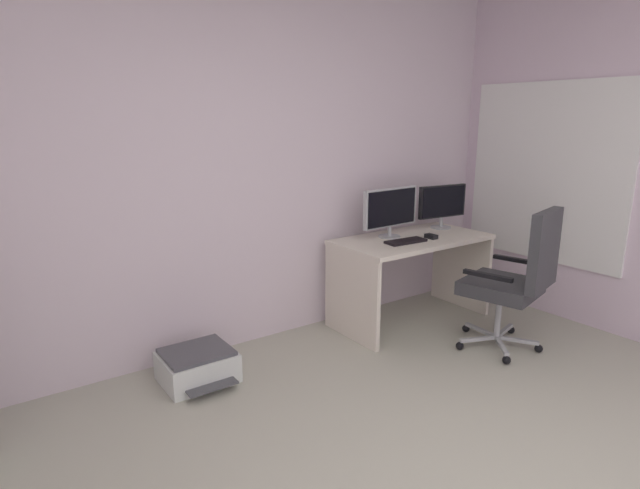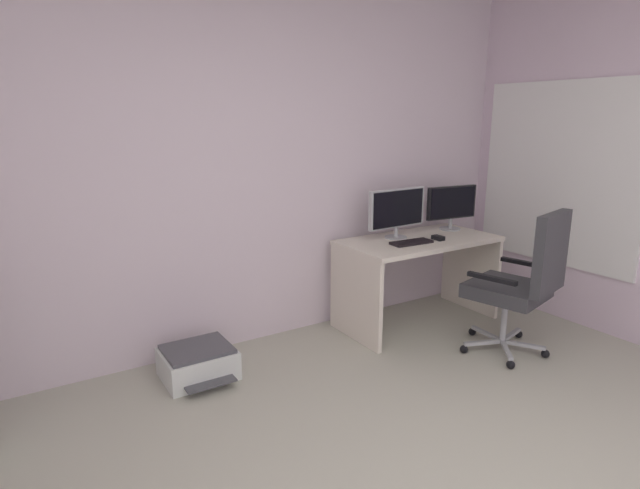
{
  "view_description": "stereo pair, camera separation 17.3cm",
  "coord_description": "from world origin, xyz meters",
  "px_view_note": "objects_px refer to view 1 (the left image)",
  "views": [
    {
      "loc": [
        -1.51,
        -0.83,
        1.69
      ],
      "look_at": [
        0.34,
        1.8,
        0.89
      ],
      "focal_mm": 28.96,
      "sensor_mm": 36.0,
      "label": 1
    },
    {
      "loc": [
        -1.37,
        -0.92,
        1.69
      ],
      "look_at": [
        0.34,
        1.8,
        0.89
      ],
      "focal_mm": 28.96,
      "sensor_mm": 36.0,
      "label": 2
    }
  ],
  "objects_px": {
    "monitor_secondary": "(442,203)",
    "office_chair": "(517,276)",
    "monitor_main": "(390,209)",
    "desk": "(411,261)",
    "computer_mouse": "(431,236)",
    "printer": "(198,366)",
    "keyboard": "(406,241)"
  },
  "relations": [
    {
      "from": "monitor_secondary",
      "to": "office_chair",
      "type": "bearing_deg",
      "value": -105.64
    },
    {
      "from": "monitor_secondary",
      "to": "monitor_main",
      "type": "bearing_deg",
      "value": -179.99
    },
    {
      "from": "desk",
      "to": "computer_mouse",
      "type": "bearing_deg",
      "value": -49.98
    },
    {
      "from": "desk",
      "to": "monitor_main",
      "type": "xyz_separation_m",
      "value": [
        -0.15,
        0.11,
        0.43
      ]
    },
    {
      "from": "monitor_secondary",
      "to": "printer",
      "type": "relative_size",
      "value": 1.06
    },
    {
      "from": "keyboard",
      "to": "office_chair",
      "type": "relative_size",
      "value": 0.32
    },
    {
      "from": "office_chair",
      "to": "keyboard",
      "type": "bearing_deg",
      "value": 115.93
    },
    {
      "from": "monitor_secondary",
      "to": "keyboard",
      "type": "bearing_deg",
      "value": -161.73
    },
    {
      "from": "monitor_main",
      "to": "monitor_secondary",
      "type": "height_order",
      "value": "monitor_main"
    },
    {
      "from": "printer",
      "to": "office_chair",
      "type": "bearing_deg",
      "value": -23.57
    },
    {
      "from": "monitor_secondary",
      "to": "keyboard",
      "type": "relative_size",
      "value": 1.47
    },
    {
      "from": "monitor_secondary",
      "to": "keyboard",
      "type": "distance_m",
      "value": 0.71
    },
    {
      "from": "computer_mouse",
      "to": "office_chair",
      "type": "distance_m",
      "value": 0.76
    },
    {
      "from": "office_chair",
      "to": "computer_mouse",
      "type": "bearing_deg",
      "value": 97.77
    },
    {
      "from": "monitor_secondary",
      "to": "printer",
      "type": "height_order",
      "value": "monitor_secondary"
    },
    {
      "from": "monitor_main",
      "to": "office_chair",
      "type": "relative_size",
      "value": 0.53
    },
    {
      "from": "desk",
      "to": "office_chair",
      "type": "relative_size",
      "value": 1.22
    },
    {
      "from": "computer_mouse",
      "to": "printer",
      "type": "distance_m",
      "value": 2.08
    },
    {
      "from": "computer_mouse",
      "to": "monitor_secondary",
      "type": "bearing_deg",
      "value": 32.43
    },
    {
      "from": "desk",
      "to": "printer",
      "type": "relative_size",
      "value": 2.75
    },
    {
      "from": "office_chair",
      "to": "printer",
      "type": "bearing_deg",
      "value": 156.43
    },
    {
      "from": "keyboard",
      "to": "monitor_secondary",
      "type": "bearing_deg",
      "value": 21.85
    },
    {
      "from": "monitor_secondary",
      "to": "computer_mouse",
      "type": "bearing_deg",
      "value": -148.35
    },
    {
      "from": "monitor_main",
      "to": "computer_mouse",
      "type": "distance_m",
      "value": 0.4
    },
    {
      "from": "desk",
      "to": "monitor_main",
      "type": "bearing_deg",
      "value": 142.49
    },
    {
      "from": "monitor_main",
      "to": "monitor_secondary",
      "type": "relative_size",
      "value": 1.13
    },
    {
      "from": "desk",
      "to": "computer_mouse",
      "type": "height_order",
      "value": "computer_mouse"
    },
    {
      "from": "desk",
      "to": "office_chair",
      "type": "bearing_deg",
      "value": -76.95
    },
    {
      "from": "desk",
      "to": "office_chair",
      "type": "xyz_separation_m",
      "value": [
        0.2,
        -0.85,
        0.05
      ]
    },
    {
      "from": "monitor_secondary",
      "to": "computer_mouse",
      "type": "distance_m",
      "value": 0.48
    },
    {
      "from": "desk",
      "to": "monitor_secondary",
      "type": "height_order",
      "value": "monitor_secondary"
    },
    {
      "from": "desk",
      "to": "printer",
      "type": "xyz_separation_m",
      "value": [
        -1.88,
        0.05,
        -0.42
      ]
    }
  ]
}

